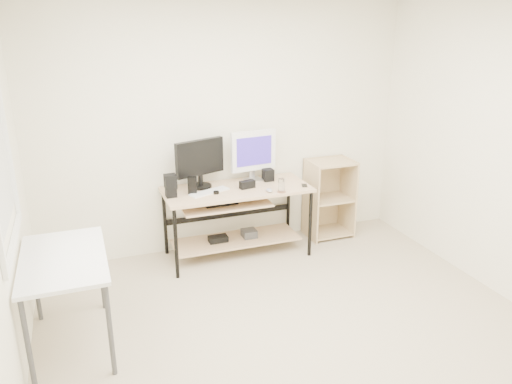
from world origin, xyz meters
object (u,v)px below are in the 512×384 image
(black_monitor, at_px, (200,161))
(shelf_unit, at_px, (328,197))
(white_imac, at_px, (253,152))
(side_table, at_px, (64,267))
(desk, at_px, (235,208))
(audio_controller, at_px, (192,186))

(black_monitor, bearing_deg, shelf_unit, -18.60)
(black_monitor, xyz_separation_m, white_imac, (0.59, 0.03, 0.03))
(shelf_unit, distance_m, white_imac, 1.09)
(side_table, relative_size, shelf_unit, 1.11)
(desk, xyz_separation_m, white_imac, (0.28, 0.18, 0.52))
(shelf_unit, height_order, white_imac, white_imac)
(desk, xyz_separation_m, shelf_unit, (1.18, 0.16, -0.09))
(desk, relative_size, side_table, 1.50)
(desk, height_order, black_monitor, black_monitor)
(desk, relative_size, black_monitor, 2.82)
(shelf_unit, bearing_deg, desk, -172.23)
(shelf_unit, bearing_deg, side_table, -156.67)
(desk, height_order, white_imac, white_imac)
(side_table, bearing_deg, audio_controller, 40.46)
(black_monitor, bearing_deg, desk, -44.89)
(desk, distance_m, shelf_unit, 1.19)
(desk, distance_m, black_monitor, 0.61)
(side_table, bearing_deg, black_monitor, 42.12)
(black_monitor, bearing_deg, white_imac, -16.06)
(desk, xyz_separation_m, audio_controller, (-0.44, -0.03, 0.30))
(black_monitor, xyz_separation_m, audio_controller, (-0.13, -0.18, -0.20))
(audio_controller, bearing_deg, black_monitor, 71.20)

